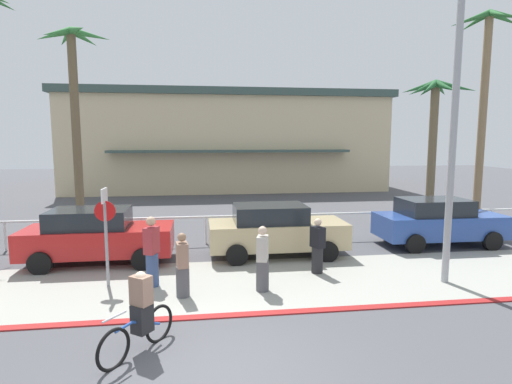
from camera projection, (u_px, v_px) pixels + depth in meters
ground_plane at (206, 235)px, 16.49m from camera, size 80.00×80.00×0.00m
sidewalk_strip at (209, 284)px, 10.79m from camera, size 44.00×4.00×0.02m
curb_paint at (211, 316)px, 8.82m from camera, size 44.00×0.24×0.03m
building_backdrop at (225, 141)px, 33.81m from camera, size 23.65×13.07×7.27m
rail_fence at (206, 221)px, 14.91m from camera, size 27.27×0.08×1.04m
stop_sign_bike_lane at (106, 223)px, 10.43m from camera, size 0.52×0.56×2.56m
streetlight_curb at (460, 119)px, 10.20m from camera, size 0.24×2.54×7.50m
palm_tree_2 at (74, 86)px, 17.25m from camera, size 2.99×3.26×8.39m
palm_tree_3 at (436, 114)px, 17.96m from camera, size 3.15×2.99×6.35m
palm_tree_4 at (485, 71)px, 19.29m from camera, size 3.17×3.22×9.72m
car_red_1 at (97, 236)px, 12.55m from camera, size 4.40×2.02×1.69m
car_tan_2 at (276, 230)px, 13.37m from camera, size 4.40×2.02×1.69m
car_blue_3 at (438, 221)px, 14.71m from camera, size 4.40×2.02×1.69m
cyclist_blue_0 at (140, 315)px, 7.30m from camera, size 1.13×1.50×1.50m
pedestrian_0 at (182, 268)px, 9.85m from camera, size 0.37×0.44×1.58m
pedestrian_1 at (152, 254)px, 10.54m from camera, size 0.42×0.47×1.84m
pedestrian_2 at (262, 262)px, 10.23m from camera, size 0.39×0.45×1.66m
pedestrian_3 at (317, 248)px, 11.61m from camera, size 0.42×0.47×1.59m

